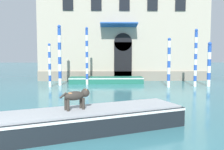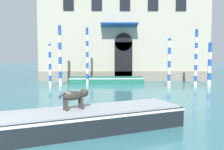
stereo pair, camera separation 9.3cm
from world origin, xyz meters
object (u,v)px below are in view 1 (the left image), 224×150
boat_foreground (92,119)px  mooring_pole_0 (50,65)px  mooring_pole_1 (169,62)px  mooring_pole_3 (87,56)px  dog_on_deck (77,96)px  mooring_pole_4 (196,58)px  mooring_pole_2 (60,55)px  mooring_pole_5 (209,64)px  boat_moored_near_palazzo (106,80)px

boat_foreground → mooring_pole_0: 11.66m
mooring_pole_1 → mooring_pole_3: size_ratio=0.80×
dog_on_deck → mooring_pole_0: size_ratio=0.29×
mooring_pole_3 → mooring_pole_4: size_ratio=1.05×
mooring_pole_2 → mooring_pole_4: 10.42m
mooring_pole_0 → mooring_pole_2: (0.59, 0.94, 0.73)m
mooring_pole_5 → dog_on_deck: bearing=-128.3°
mooring_pole_2 → mooring_pole_5: size_ratio=1.39×
boat_moored_near_palazzo → mooring_pole_5: mooring_pole_5 is taller
dog_on_deck → mooring_pole_5: 14.19m
mooring_pole_1 → mooring_pole_2: 8.39m
mooring_pole_5 → mooring_pole_0: bearing=-179.7°
mooring_pole_1 → mooring_pole_4: size_ratio=0.84×
mooring_pole_2 → mooring_pole_4: (10.38, -0.93, -0.18)m
boat_foreground → mooring_pole_2: size_ratio=1.40×
mooring_pole_5 → boat_foreground: bearing=-126.9°
mooring_pole_5 → mooring_pole_4: bearing=-177.1°
mooring_pole_4 → mooring_pole_2: bearing=174.9°
boat_foreground → mooring_pole_3: 12.53m
mooring_pole_1 → dog_on_deck: bearing=-117.6°
mooring_pole_0 → mooring_pole_1: mooring_pole_1 is taller
boat_foreground → mooring_pole_3: mooring_pole_3 is taller
mooring_pole_0 → mooring_pole_1: bearing=-2.3°
dog_on_deck → mooring_pole_4: 13.54m
dog_on_deck → mooring_pole_3: size_ratio=0.21×
mooring_pole_1 → mooring_pole_5: (3.17, 0.43, -0.14)m
dog_on_deck → mooring_pole_2: (-2.67, 12.00, 1.19)m
boat_moored_near_palazzo → mooring_pole_2: mooring_pole_2 is taller
mooring_pole_0 → mooring_pole_4: mooring_pole_4 is taller
boat_moored_near_palazzo → mooring_pole_4: bearing=-19.8°
boat_foreground → mooring_pole_4: mooring_pole_4 is taller
boat_foreground → mooring_pole_0: (-3.74, 10.97, 1.26)m
mooring_pole_1 → mooring_pole_5: size_ratio=1.08×
boat_foreground → mooring_pole_4: 13.27m
mooring_pole_2 → mooring_pole_5: bearing=-4.4°
boat_foreground → boat_moored_near_palazzo: (0.48, 13.31, -0.12)m
dog_on_deck → mooring_pole_4: mooring_pole_4 is taller
boat_moored_near_palazzo → mooring_pole_4: (6.75, -2.33, 1.93)m
boat_foreground → mooring_pole_3: size_ratio=1.44×
mooring_pole_2 → mooring_pole_5: 11.50m
mooring_pole_3 → mooring_pole_4: bearing=-9.2°
mooring_pole_2 → mooring_pole_3: (2.09, 0.42, -0.07)m
dog_on_deck → mooring_pole_4: size_ratio=0.22×
dog_on_deck → mooring_pole_3: mooring_pole_3 is taller
boat_moored_near_palazzo → mooring_pole_3: size_ratio=1.35×
mooring_pole_1 → mooring_pole_4: 2.17m
boat_foreground → dog_on_deck: bearing=168.2°
boat_foreground → boat_moored_near_palazzo: boat_foreground is taller
mooring_pole_1 → mooring_pole_3: (-6.19, 1.72, 0.46)m
dog_on_deck → mooring_pole_5: size_ratio=0.28×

